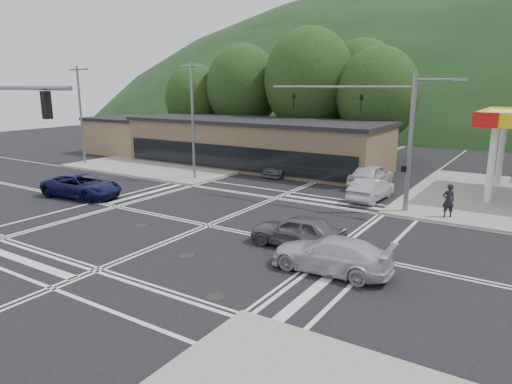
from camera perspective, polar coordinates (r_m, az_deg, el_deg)
The scene contains 20 objects.
ground at distance 24.54m, azimuth -6.04°, elevation -4.18°, with size 120.00×120.00×0.00m, color black.
sidewalk_nw at distance 45.16m, azimuth -9.09°, elevation 3.83°, with size 16.00×16.00×0.15m, color gray.
commercial_row at distance 42.25m, azimuth -0.20°, elevation 5.99°, with size 24.00×8.00×4.00m, color brown.
commercial_nw at distance 52.64m, azimuth -15.10°, elevation 6.75°, with size 8.00×7.00×3.60m, color #846B4F.
hill_north at distance 109.47m, azimuth 25.09°, elevation 8.15°, with size 252.00×126.00×140.00m, color #173317.
tree_n_a at distance 51.07m, azimuth -1.64°, elevation 13.01°, with size 8.00×8.00×11.75m.
tree_n_b at distance 47.04m, azimuth 6.68°, elevation 13.71°, with size 9.00×9.00×12.98m.
tree_n_c at distance 44.41m, azimuth 14.94°, elevation 11.72°, with size 7.60×7.60×10.87m.
tree_n_d at distance 53.92m, azimuth -7.63°, elevation 11.53°, with size 6.80×6.80×9.76m.
tree_n_e at distance 49.16m, azimuth 13.06°, elevation 12.68°, with size 8.40×8.40×11.98m.
streetlight_nw at distance 35.82m, azimuth -7.86°, elevation 9.48°, with size 2.50×0.25×9.00m.
streetlight_w at distance 45.72m, azimuth -21.05°, elevation 9.52°, with size 2.50×0.25×9.00m.
signal_mast_ne at distance 27.64m, azimuth 16.33°, elevation 8.05°, with size 11.65×0.30×8.00m.
car_blue_west at distance 32.52m, azimuth -20.92°, elevation 0.74°, with size 2.56×5.54×1.54m, color #0D103A.
car_grey_center at distance 21.18m, azimuth 5.23°, elevation -4.84°, with size 1.79×4.45×1.52m, color #545558.
car_silver_east at distance 18.62m, azimuth 9.34°, elevation -7.71°, with size 1.99×4.89×1.42m, color silver.
car_queue_a at distance 30.43m, azimuth 14.19°, elevation 0.35°, with size 1.58×4.53×1.49m, color #999A9F.
car_queue_b at distance 34.52m, azimuth 14.21°, elevation 2.04°, with size 2.03×5.05×1.72m, color silver.
car_northbound at distance 38.01m, azimuth 3.64°, elevation 3.15°, with size 1.92×4.72×1.37m, color #555659.
pedestrian at distance 27.38m, azimuth 22.92°, elevation -0.98°, with size 0.68×0.45×1.87m, color black.
Camera 1 is at (14.73, -18.23, 7.30)m, focal length 32.00 mm.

